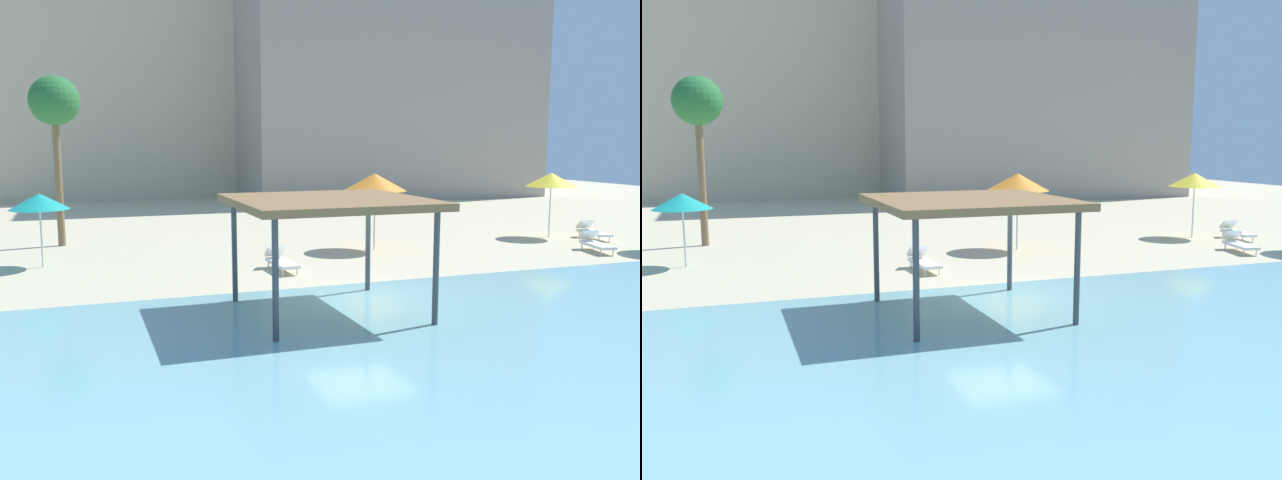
{
  "view_description": "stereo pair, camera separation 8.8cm",
  "coord_description": "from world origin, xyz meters",
  "views": [
    {
      "loc": [
        -7.09,
        -16.36,
        4.26
      ],
      "look_at": [
        -0.42,
        2.0,
        1.3
      ],
      "focal_mm": 38.14,
      "sensor_mm": 36.0,
      "label": 1
    },
    {
      "loc": [
        -7.01,
        -16.39,
        4.26
      ],
      "look_at": [
        -0.42,
        2.0,
        1.3
      ],
      "focal_mm": 38.14,
      "sensor_mm": 36.0,
      "label": 2
    }
  ],
  "objects": [
    {
      "name": "shade_pavilion",
      "position": [
        -1.39,
        -1.26,
        2.66
      ],
      "size": [
        4.46,
        4.46,
        2.83
      ],
      "color": "#42474C",
      "rests_on": "ground"
    },
    {
      "name": "palm_tree_0",
      "position": [
        -7.62,
        12.15,
        5.49
      ],
      "size": [
        1.9,
        1.9,
        6.61
      ],
      "color": "brown",
      "rests_on": "ground"
    },
    {
      "name": "beach_umbrella_teal_2",
      "position": [
        -8.16,
        7.56,
        2.18
      ],
      "size": [
        1.92,
        1.92,
        2.45
      ],
      "color": "silver",
      "rests_on": "ground"
    },
    {
      "name": "ground_plane",
      "position": [
        0.0,
        0.0,
        0.0
      ],
      "size": [
        80.0,
        80.0,
        0.0
      ],
      "primitive_type": "plane",
      "color": "beige"
    },
    {
      "name": "beach_umbrella_yellow_0",
      "position": [
        12.1,
        7.53,
        2.46
      ],
      "size": [
        2.12,
        2.12,
        2.76
      ],
      "color": "silver",
      "rests_on": "ground"
    },
    {
      "name": "hotel_block_0",
      "position": [
        -1.44,
        35.37,
        7.37
      ],
      "size": [
        21.96,
        8.33,
        14.75
      ],
      "primitive_type": "cube",
      "color": "beige",
      "rests_on": "ground"
    },
    {
      "name": "lounge_chair_0",
      "position": [
        11.28,
        3.83,
        0.33
      ],
      "size": [
        1.07,
        1.99,
        0.74
      ],
      "rotation": [
        0.0,
        0.0,
        -1.83
      ],
      "color": "white",
      "rests_on": "ground"
    },
    {
      "name": "beach_umbrella_orange_5",
      "position": [
        3.63,
        7.07,
        2.58
      ],
      "size": [
        2.4,
        2.4,
        2.92
      ],
      "color": "silver",
      "rests_on": "ground"
    },
    {
      "name": "lounge_chair_1",
      "position": [
        -0.92,
        4.33,
        0.33
      ],
      "size": [
        0.66,
        1.91,
        0.74
      ],
      "rotation": [
        0.0,
        0.0,
        -1.54
      ],
      "color": "white",
      "rests_on": "ground"
    },
    {
      "name": "lagoon_water",
      "position": [
        0.0,
        -5.25,
        0.02
      ],
      "size": [
        44.0,
        13.5,
        0.04
      ],
      "primitive_type": "cube",
      "color": "#7AB7C1",
      "rests_on": "ground"
    },
    {
      "name": "hotel_block_1",
      "position": [
        14.41,
        28.61,
        9.32
      ],
      "size": [
        21.1,
        8.86,
        18.64
      ],
      "primitive_type": "cube",
      "color": "#9E9384",
      "rests_on": "ground"
    },
    {
      "name": "lounge_chair_2",
      "position": [
        13.48,
        6.46,
        0.33
      ],
      "size": [
        0.91,
        1.97,
        0.74
      ],
      "rotation": [
        0.0,
        0.0,
        -1.74
      ],
      "color": "white",
      "rests_on": "ground"
    }
  ]
}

